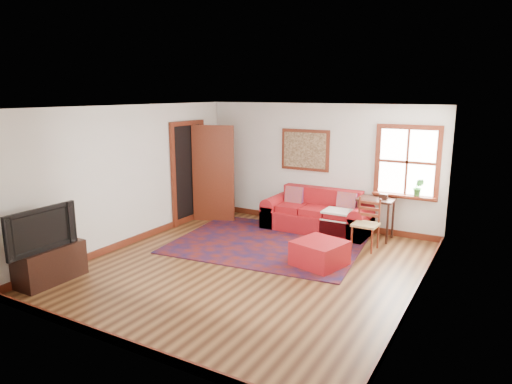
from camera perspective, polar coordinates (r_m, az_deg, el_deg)
The scene contains 13 objects.
ground at distance 7.36m, azimuth -0.56°, elevation -9.28°, with size 5.50×5.50×0.00m, color #412311.
room_envelope at distance 6.93m, azimuth -0.53°, elevation 3.55°, with size 5.04×5.54×2.52m.
window at distance 8.88m, azimuth 18.48°, elevation 2.65°, with size 1.18×0.20×1.38m.
doorway at distance 9.68m, azimuth -6.58°, elevation 2.50°, with size 0.89×1.08×2.14m.
framed_artwork at distance 9.47m, azimuth 6.14°, elevation 5.23°, with size 1.05×0.07×0.85m.
persian_rug at distance 8.43m, azimuth 1.53°, elevation -6.36°, with size 3.29×2.64×0.02m, color #60160D.
red_leather_sofa at distance 9.20m, azimuth 7.68°, elevation -3.12°, with size 2.11×0.87×0.83m.
red_ottoman at distance 7.38m, azimuth 7.96°, elevation -7.63°, with size 0.71×0.71×0.41m, color #AC161C.
side_table at distance 8.80m, azimuth 14.79°, elevation -1.57°, with size 0.66×0.49×0.78m.
ladder_back_chair at distance 8.25m, azimuth 13.66°, elevation -3.66°, with size 0.44×0.42×0.90m.
media_cabinet at distance 7.37m, azimuth -24.33°, elevation -8.18°, with size 0.44×0.97×0.53m, color black.
television at distance 7.09m, azimuth -25.70°, elevation -4.16°, with size 1.09×0.14×0.63m, color black.
candle_hurricane at distance 7.42m, azimuth -22.12°, elevation -4.98°, with size 0.12×0.12×0.18m.
Camera 1 is at (3.44, -5.91, 2.71)m, focal length 32.00 mm.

